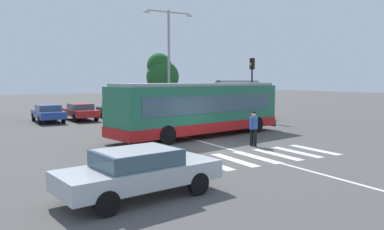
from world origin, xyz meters
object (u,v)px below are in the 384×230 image
(parked_car_white, at_px, (170,107))
(traffic_light_far_corner, at_px, (252,79))
(parked_car_red, at_px, (80,111))
(background_tree_right, at_px, (162,74))
(foreground_sedan, at_px, (139,170))
(twin_arm_street_lamp, at_px, (169,53))
(parked_car_black, at_px, (115,109))
(city_transit_bus, at_px, (199,109))
(pedestrian_crossing_street, at_px, (254,126))
(parked_car_teal, at_px, (194,106))
(bus_stop_shelter, at_px, (237,90))
(parked_car_blue, at_px, (48,112))
(parked_car_charcoal, at_px, (142,108))

(parked_car_white, height_order, traffic_light_far_corner, traffic_light_far_corner)
(parked_car_red, distance_m, background_tree_right, 11.84)
(foreground_sedan, distance_m, twin_arm_street_lamp, 21.52)
(background_tree_right, bearing_deg, parked_car_black, -140.85)
(foreground_sedan, bearing_deg, city_transit_bus, 50.99)
(parked_car_black, height_order, parked_car_white, same)
(pedestrian_crossing_street, relative_size, parked_car_teal, 0.38)
(parked_car_teal, relative_size, twin_arm_street_lamp, 0.51)
(bus_stop_shelter, xyz_separation_m, twin_arm_street_lamp, (-5.41, 2.08, 3.04))
(parked_car_red, xyz_separation_m, parked_car_white, (8.24, 0.41, 0.00))
(parked_car_black, bearing_deg, city_transit_bus, -85.52)
(foreground_sedan, xyz_separation_m, twin_arm_street_lamp, (10.03, 18.45, 4.70))
(city_transit_bus, bearing_deg, bus_stop_shelter, 42.12)
(foreground_sedan, height_order, parked_car_red, same)
(parked_car_black, relative_size, background_tree_right, 0.75)
(foreground_sedan, relative_size, parked_car_teal, 1.04)
(parked_car_white, xyz_separation_m, twin_arm_street_lamp, (-1.68, -3.31, 4.70))
(parked_car_blue, height_order, parked_car_red, same)
(foreground_sedan, xyz_separation_m, traffic_light_far_corner, (15.40, 14.41, 2.56))
(parked_car_charcoal, xyz_separation_m, traffic_light_far_corner, (6.38, -7.40, 2.56))
(foreground_sedan, distance_m, parked_car_red, 21.63)
(twin_arm_street_lamp, bearing_deg, parked_car_red, 156.10)
(city_transit_bus, bearing_deg, traffic_light_far_corner, 33.64)
(parked_car_charcoal, distance_m, traffic_light_far_corner, 10.10)
(parked_car_teal, bearing_deg, traffic_light_far_corner, -81.24)
(parked_car_white, distance_m, traffic_light_far_corner, 8.62)
(pedestrian_crossing_street, relative_size, parked_car_blue, 0.38)
(pedestrian_crossing_street, height_order, parked_car_blue, pedestrian_crossing_street)
(parked_car_blue, distance_m, parked_car_charcoal, 8.10)
(parked_car_charcoal, bearing_deg, parked_car_white, -1.03)
(pedestrian_crossing_street, relative_size, background_tree_right, 0.28)
(parked_car_teal, relative_size, traffic_light_far_corner, 0.91)
(parked_car_black, height_order, parked_car_teal, same)
(parked_car_red, relative_size, bus_stop_shelter, 1.17)
(foreground_sedan, xyz_separation_m, parked_car_teal, (14.29, 21.65, 0.00))
(parked_car_white, xyz_separation_m, bus_stop_shelter, (3.73, -5.39, 1.65))
(bus_stop_shelter, bearing_deg, parked_car_teal, 102.27)
(parked_car_charcoal, bearing_deg, background_tree_right, 50.14)
(parked_car_charcoal, xyz_separation_m, parked_car_teal, (5.26, -0.16, 0.00))
(pedestrian_crossing_street, xyz_separation_m, parked_car_charcoal, (1.08, 16.91, -0.20))
(foreground_sedan, bearing_deg, twin_arm_street_lamp, 61.48)
(city_transit_bus, distance_m, background_tree_right, 19.13)
(bus_stop_shelter, bearing_deg, pedestrian_crossing_street, -123.15)
(parked_car_teal, xyz_separation_m, traffic_light_far_corner, (1.12, -7.24, 2.56))
(parked_car_red, relative_size, twin_arm_street_lamp, 0.52)
(bus_stop_shelter, distance_m, background_tree_right, 10.95)
(parked_car_white, relative_size, traffic_light_far_corner, 0.91)
(foreground_sedan, bearing_deg, parked_car_white, 61.72)
(foreground_sedan, distance_m, parked_car_black, 22.23)
(twin_arm_street_lamp, relative_size, background_tree_right, 1.45)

